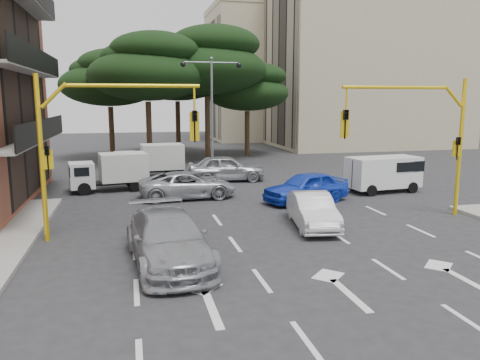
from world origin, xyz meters
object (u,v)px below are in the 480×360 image
object	(u,v)px
street_lamp_center	(212,95)
car_white_hatch	(312,210)
signal_mast_left	(93,134)
box_truck_a	(110,172)
box_truck_b	(150,161)
car_blue_compact	(306,187)
car_silver_cross_a	(188,185)
van_white	(383,174)
car_silver_cross_b	(226,168)
signal_mast_right	(425,128)
car_silver_wagon	(168,239)

from	to	relation	value
street_lamp_center	car_white_hatch	bearing A→B (deg)	-83.82
street_lamp_center	signal_mast_left	bearing A→B (deg)	-115.91
car_white_hatch	box_truck_a	distance (m)	12.80
signal_mast_left	box_truck_b	xyz separation A→B (m)	(2.53, 13.37, -2.78)
car_blue_compact	car_silver_cross_a	xyz separation A→B (m)	(-5.65, 2.36, -0.07)
car_blue_compact	van_white	xyz separation A→B (m)	(5.18, 1.57, 0.24)
street_lamp_center	car_blue_compact	bearing A→B (deg)	-73.32
car_blue_compact	car_silver_cross_a	bearing A→B (deg)	-128.51
street_lamp_center	car_silver_cross_a	xyz separation A→B (m)	(-2.65, -7.67, -4.73)
signal_mast_left	car_white_hatch	bearing A→B (deg)	-3.05
car_white_hatch	box_truck_a	world-z (taller)	box_truck_a
car_silver_cross_a	car_silver_cross_b	size ratio (longest dim) A/B	1.03
box_truck_b	box_truck_a	bearing A→B (deg)	145.48
box_truck_b	van_white	bearing A→B (deg)	-125.81
signal_mast_left	box_truck_a	distance (m)	9.74
box_truck_b	signal_mast_left	bearing A→B (deg)	165.61
signal_mast_right	car_blue_compact	distance (m)	6.32
car_white_hatch	box_truck_b	bearing A→B (deg)	122.09
car_silver_cross_b	van_white	xyz separation A→B (m)	(7.83, -5.47, 0.17)
street_lamp_center	box_truck_b	size ratio (longest dim) A/B	1.73
street_lamp_center	car_silver_cross_b	xyz separation A→B (m)	(0.35, -3.00, -4.60)
car_blue_compact	car_silver_wagon	distance (m)	10.52
car_blue_compact	car_silver_cross_a	size ratio (longest dim) A/B	0.90
car_silver_cross_b	box_truck_b	world-z (taller)	box_truck_b
car_silver_wagon	car_silver_cross_b	size ratio (longest dim) A/B	1.14
signal_mast_left	street_lamp_center	distance (m)	15.65
signal_mast_left	van_white	world-z (taller)	signal_mast_left
signal_mast_right	car_blue_compact	bearing A→B (deg)	133.69
car_silver_wagon	box_truck_a	world-z (taller)	box_truck_a
street_lamp_center	van_white	world-z (taller)	street_lamp_center
signal_mast_left	car_blue_compact	bearing A→B (deg)	22.06
signal_mast_left	car_silver_cross_b	distance (m)	13.48
street_lamp_center	car_blue_compact	distance (m)	11.46
car_blue_compact	van_white	distance (m)	5.42
street_lamp_center	box_truck_a	size ratio (longest dim) A/B	1.81
car_white_hatch	van_white	size ratio (longest dim) A/B	1.04
car_blue_compact	signal_mast_left	bearing A→B (deg)	-83.77
car_silver_cross_a	van_white	bearing A→B (deg)	-96.54
car_white_hatch	van_white	distance (m)	8.93
car_silver_wagon	van_white	size ratio (longest dim) A/B	1.38
car_white_hatch	car_silver_wagon	size ratio (longest dim) A/B	0.75
car_white_hatch	car_silver_cross_b	distance (m)	11.52
car_silver_wagon	car_white_hatch	bearing A→B (deg)	21.01
street_lamp_center	car_white_hatch	xyz separation A→B (m)	(1.57, -14.46, -4.74)
signal_mast_right	street_lamp_center	distance (m)	15.65
signal_mast_right	car_silver_cross_a	size ratio (longest dim) A/B	1.20
street_lamp_center	car_white_hatch	world-z (taller)	street_lamp_center
street_lamp_center	car_silver_wagon	bearing A→B (deg)	-104.37
signal_mast_right	car_silver_cross_b	size ratio (longest dim) A/B	1.23
signal_mast_left	car_silver_cross_a	bearing A→B (deg)	56.73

